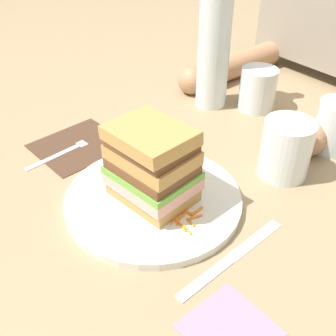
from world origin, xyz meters
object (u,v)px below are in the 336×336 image
object	(u,v)px
sandwich	(152,165)
water_bottle	(214,40)
napkin_pink	(230,330)
knife	(229,260)
empty_tumbler_0	(336,126)
juice_glass	(286,151)
empty_tumbler_1	(258,89)
napkin_dark	(78,145)
fork	(68,148)
main_plate	(153,199)

from	to	relation	value
sandwich	water_bottle	world-z (taller)	water_bottle
water_bottle	napkin_pink	world-z (taller)	water_bottle
sandwich	water_bottle	size ratio (longest dim) A/B	0.41
knife	empty_tumbler_0	world-z (taller)	empty_tumbler_0
juice_glass	water_bottle	world-z (taller)	water_bottle
water_bottle	napkin_pink	bearing A→B (deg)	-41.14
napkin_pink	sandwich	bearing A→B (deg)	164.29
empty_tumbler_1	napkin_dark	bearing A→B (deg)	-105.98
sandwich	empty_tumbler_1	size ratio (longest dim) A/B	1.49
napkin_dark	napkin_pink	xyz separation A→B (m)	(0.45, -0.05, -0.00)
napkin_dark	empty_tumbler_1	size ratio (longest dim) A/B	1.70
fork	napkin_pink	distance (m)	0.45
main_plate	water_bottle	xyz separation A→B (m)	(-0.19, 0.30, 0.14)
sandwich	water_bottle	distance (m)	0.36
empty_tumbler_1	fork	bearing A→B (deg)	-104.81
napkin_dark	water_bottle	size ratio (longest dim) A/B	0.47
empty_tumbler_0	empty_tumbler_1	bearing A→B (deg)	176.59
sandwich	napkin_pink	xyz separation A→B (m)	(0.23, -0.06, -0.07)
sandwich	main_plate	bearing A→B (deg)	125.27
sandwich	empty_tumbler_0	distance (m)	0.36
empty_tumbler_1	napkin_pink	xyz separation A→B (m)	(0.34, -0.43, -0.04)
fork	knife	bearing A→B (deg)	6.64
juice_glass	empty_tumbler_0	distance (m)	0.13
main_plate	fork	xyz separation A→B (m)	(-0.21, -0.03, -0.00)
empty_tumbler_0	napkin_dark	bearing A→B (deg)	-129.76
main_plate	knife	world-z (taller)	main_plate
empty_tumbler_0	water_bottle	bearing A→B (deg)	-169.25
knife	napkin_pink	size ratio (longest dim) A/B	2.15
juice_glass	empty_tumbler_0	world-z (taller)	juice_glass
napkin_dark	main_plate	bearing A→B (deg)	3.38
knife	water_bottle	size ratio (longest dim) A/B	0.62
fork	water_bottle	distance (m)	0.36
fork	napkin_pink	xyz separation A→B (m)	(0.45, -0.03, -0.00)
napkin_dark	knife	bearing A→B (deg)	3.23
fork	empty_tumbler_0	distance (m)	0.49
main_plate	knife	xyz separation A→B (m)	(0.16, 0.01, -0.00)
sandwich	juice_glass	world-z (taller)	sandwich
main_plate	empty_tumbler_0	bearing A→B (deg)	76.34
knife	sandwich	bearing A→B (deg)	-176.80
main_plate	juice_glass	world-z (taller)	juice_glass
napkin_dark	empty_tumbler_1	world-z (taller)	empty_tumbler_1
main_plate	sandwich	world-z (taller)	sandwich
sandwich	napkin_dark	distance (m)	0.23
knife	empty_tumbler_1	world-z (taller)	empty_tumbler_1
juice_glass	empty_tumbler_1	bearing A→B (deg)	142.51
knife	water_bottle	xyz separation A→B (m)	(-0.34, 0.29, 0.14)
fork	knife	size ratio (longest dim) A/B	0.83
main_plate	empty_tumbler_0	size ratio (longest dim) A/B	2.91
knife	empty_tumbler_1	bearing A→B (deg)	127.20
water_bottle	empty_tumbler_0	bearing A→B (deg)	10.75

